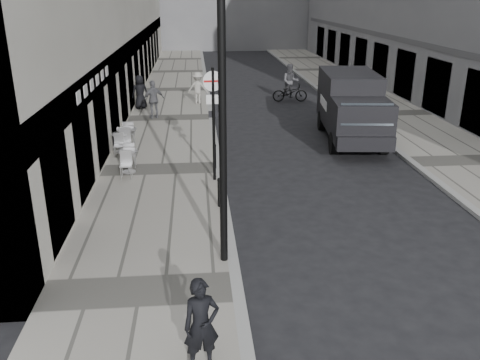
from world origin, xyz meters
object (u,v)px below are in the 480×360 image
(walking_man, at_px, (201,325))
(sign_post, at_px, (213,110))
(panel_van, at_px, (351,104))
(cyclist, at_px, (290,87))
(lamppost, at_px, (222,104))

(walking_man, relative_size, sign_post, 0.45)
(panel_van, bearing_deg, cyclist, 103.80)
(walking_man, xyz_separation_m, cyclist, (5.34, 21.48, -0.11))
(panel_van, xyz_separation_m, cyclist, (-1.05, 8.08, -0.71))
(walking_man, distance_m, panel_van, 14.86)
(walking_man, height_order, panel_van, panel_van)
(walking_man, relative_size, lamppost, 0.25)
(cyclist, bearing_deg, walking_man, -101.04)
(lamppost, bearing_deg, walking_man, -99.08)
(sign_post, bearing_deg, lamppost, -95.47)
(cyclist, bearing_deg, panel_van, -79.64)
(walking_man, relative_size, cyclist, 0.77)
(cyclist, bearing_deg, sign_post, -107.70)
(lamppost, height_order, panel_van, lamppost)
(lamppost, relative_size, cyclist, 3.09)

